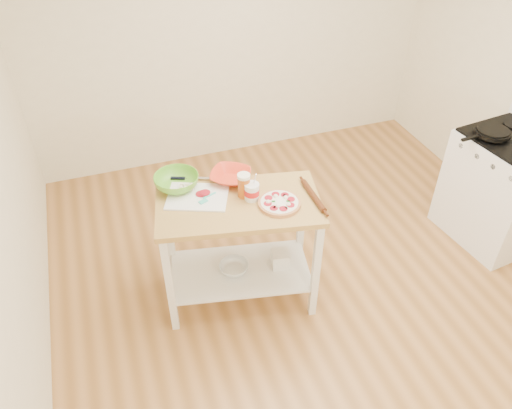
{
  "coord_description": "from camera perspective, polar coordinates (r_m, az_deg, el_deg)",
  "views": [
    {
      "loc": [
        -1.34,
        -2.25,
        2.93
      ],
      "look_at": [
        -0.48,
        0.23,
        0.85
      ],
      "focal_mm": 35.0,
      "sensor_mm": 36.0,
      "label": 1
    }
  ],
  "objects": [
    {
      "name": "spatula",
      "position": [
        3.32,
        -5.66,
        0.73
      ],
      "size": [
        0.14,
        0.1,
        0.01
      ],
      "rotation": [
        0.0,
        0.0,
        0.37
      ],
      "color": "#45CDB8",
      "rests_on": "cutting_board"
    },
    {
      "name": "orange_bowl",
      "position": [
        3.47,
        -2.92,
        3.23
      ],
      "size": [
        0.38,
        0.38,
        0.07
      ],
      "primitive_type": "imported",
      "rotation": [
        0.0,
        0.0,
        -0.59
      ],
      "color": "red",
      "rests_on": "prep_island"
    },
    {
      "name": "cutting_board",
      "position": [
        3.35,
        -6.74,
        0.97
      ],
      "size": [
        0.48,
        0.43,
        0.04
      ],
      "rotation": [
        0.0,
        0.0,
        -0.39
      ],
      "color": "white",
      "rests_on": "prep_island"
    },
    {
      "name": "room_shell",
      "position": [
        3.06,
        9.91,
        6.69
      ],
      "size": [
        4.04,
        4.54,
        2.74
      ],
      "color": "#B47C42",
      "rests_on": "ground"
    },
    {
      "name": "gas_stove",
      "position": [
        4.6,
        26.26,
        1.6
      ],
      "size": [
        0.73,
        0.83,
        1.11
      ],
      "rotation": [
        0.0,
        0.0,
        0.11
      ],
      "color": "white",
      "rests_on": "ground"
    },
    {
      "name": "rolling_pin",
      "position": [
        3.34,
        6.59,
        0.98
      ],
      "size": [
        0.04,
        0.34,
        0.04
      ],
      "primitive_type": "cylinder",
      "rotation": [
        1.57,
        0.0,
        -0.01
      ],
      "color": "#542913",
      "rests_on": "prep_island"
    },
    {
      "name": "shelf_glass_bowl",
      "position": [
        3.69,
        -2.53,
        -7.23
      ],
      "size": [
        0.24,
        0.24,
        0.07
      ],
      "primitive_type": "imported",
      "rotation": [
        0.0,
        0.0,
        0.11
      ],
      "color": "silver",
      "rests_on": "prep_island"
    },
    {
      "name": "shelf_bin",
      "position": [
        3.72,
        2.8,
        -6.24
      ],
      "size": [
        0.15,
        0.15,
        0.13
      ],
      "primitive_type": "cube",
      "rotation": [
        0.0,
        0.0,
        -0.2
      ],
      "color": "white",
      "rests_on": "prep_island"
    },
    {
      "name": "prep_island",
      "position": [
        3.46,
        -1.93,
        -3.03
      ],
      "size": [
        1.19,
        0.8,
        0.9
      ],
      "rotation": [
        0.0,
        0.0,
        -0.2
      ],
      "color": "tan",
      "rests_on": "ground"
    },
    {
      "name": "green_bowl",
      "position": [
        3.44,
        -9.07,
        2.59
      ],
      "size": [
        0.31,
        0.31,
        0.1
      ],
      "primitive_type": "imported",
      "rotation": [
        0.0,
        0.0,
        0.02
      ],
      "color": "#64B32E",
      "rests_on": "prep_island"
    },
    {
      "name": "skillet",
      "position": [
        4.3,
        25.33,
        7.46
      ],
      "size": [
        0.44,
        0.28,
        0.03
      ],
      "rotation": [
        0.0,
        0.0,
        0.08
      ],
      "color": "black",
      "rests_on": "gas_stove"
    },
    {
      "name": "yogurt_tub",
      "position": [
        3.28,
        -0.48,
        1.5
      ],
      "size": [
        0.1,
        0.1,
        0.21
      ],
      "color": "white",
      "rests_on": "prep_island"
    },
    {
      "name": "knife",
      "position": [
        3.52,
        -8.15,
        3.0
      ],
      "size": [
        0.26,
        0.11,
        0.01
      ],
      "rotation": [
        0.0,
        0.0,
        -0.37
      ],
      "color": "silver",
      "rests_on": "cutting_board"
    },
    {
      "name": "pizza",
      "position": [
        3.26,
        2.68,
        0.19
      ],
      "size": [
        0.28,
        0.28,
        0.04
      ],
      "rotation": [
        0.0,
        0.0,
        -0.31
      ],
      "color": "tan",
      "rests_on": "prep_island"
    },
    {
      "name": "beer_pint",
      "position": [
        3.29,
        -1.39,
        2.2
      ],
      "size": [
        0.09,
        0.09,
        0.17
      ],
      "color": "#AE4C10",
      "rests_on": "prep_island"
    }
  ]
}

